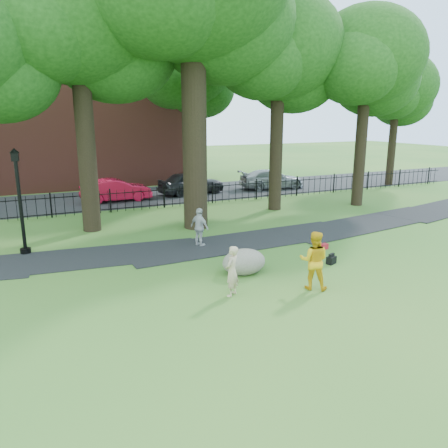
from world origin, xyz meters
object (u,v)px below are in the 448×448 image
woman (232,271)px  red_sedan (116,190)px  lamppost (20,203)px  man (314,260)px  boulder (244,260)px

woman → red_sedan: woman is taller
lamppost → red_sedan: (5.25, 9.11, -1.26)m
woman → red_sedan: bearing=-129.0°
man → woman: bearing=24.9°
lamppost → man: bearing=-35.7°
lamppost → red_sedan: lamppost is taller
woman → boulder: (1.19, 1.53, -0.31)m
lamppost → boulder: bearing=-31.3°
boulder → red_sedan: bearing=95.3°
boulder → red_sedan: 14.49m
woman → man: bearing=127.6°
man → lamppost: (-7.84, 7.40, 1.05)m
man → red_sedan: man is taller
red_sedan → lamppost: bearing=148.6°
man → red_sedan: 16.72m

